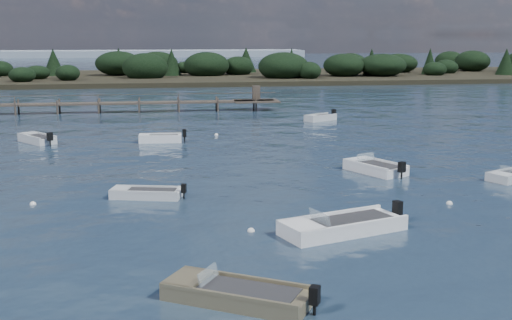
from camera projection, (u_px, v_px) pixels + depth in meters
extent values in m
plane|color=#182738|center=(211.00, 100.00, 83.06)|extent=(400.00, 400.00, 0.00)
cube|color=silver|center=(501.00, 174.00, 36.71)|extent=(1.45, 1.64, 0.12)
cube|color=silver|center=(507.00, 169.00, 38.12)|extent=(3.65, 1.81, 0.12)
cube|color=silver|center=(508.00, 169.00, 37.02)|extent=(0.59, 1.04, 0.37)
cube|color=silver|center=(320.00, 120.00, 63.04)|extent=(3.51, 2.82, 0.77)
cube|color=silver|center=(311.00, 116.00, 62.17)|extent=(1.29, 1.43, 0.15)
cube|color=#29292C|center=(322.00, 116.00, 63.14)|extent=(2.47, 2.05, 0.13)
cube|color=silver|center=(325.00, 116.00, 62.50)|extent=(2.91, 1.80, 0.15)
cube|color=silver|center=(316.00, 114.00, 63.40)|extent=(2.91, 1.80, 0.15)
cube|color=black|center=(334.00, 112.00, 64.11)|extent=(0.46, 0.48, 0.61)
cylinder|color=black|center=(334.00, 117.00, 64.21)|extent=(0.15, 0.15, 0.61)
cube|color=white|center=(343.00, 230.00, 27.43)|extent=(5.78, 3.65, 0.79)
cube|color=white|center=(302.00, 226.00, 26.41)|extent=(1.82, 2.15, 0.16)
cube|color=#29292C|center=(351.00, 220.00, 27.56)|extent=(4.01, 2.71, 0.14)
cube|color=white|center=(356.00, 225.00, 26.52)|extent=(5.18, 1.85, 0.16)
cube|color=white|center=(330.00, 214.00, 28.17)|extent=(5.18, 1.85, 0.16)
cube|color=black|center=(398.00, 208.00, 28.66)|extent=(0.42, 0.46, 0.62)
cylinder|color=black|center=(397.00, 219.00, 28.76)|extent=(0.14, 0.14, 0.62)
cube|color=silver|center=(320.00, 217.00, 26.75)|extent=(0.63, 1.44, 0.47)
cube|color=white|center=(160.00, 141.00, 50.44)|extent=(3.35, 1.46, 0.77)
cube|color=white|center=(144.00, 135.00, 50.21)|extent=(0.84, 1.22, 0.15)
cube|color=#29292C|center=(164.00, 136.00, 50.40)|extent=(2.29, 1.15, 0.13)
cube|color=white|center=(160.00, 136.00, 49.77)|extent=(3.30, 0.27, 0.15)
cube|color=white|center=(160.00, 134.00, 50.93)|extent=(3.30, 0.27, 0.15)
cube|color=black|center=(184.00, 133.00, 50.54)|extent=(0.32, 0.39, 0.61)
cylinder|color=black|center=(185.00, 140.00, 50.64)|extent=(0.11, 0.11, 0.61)
cube|color=white|center=(375.00, 171.00, 39.38)|extent=(3.35, 4.28, 0.78)
cube|color=white|center=(359.00, 159.00, 40.47)|extent=(1.93, 1.56, 0.16)
cube|color=#29292C|center=(379.00, 165.00, 39.06)|extent=(2.48, 3.01, 0.13)
cube|color=white|center=(365.00, 165.00, 38.80)|extent=(1.77, 3.52, 0.16)
cube|color=white|center=(386.00, 162.00, 39.77)|extent=(1.77, 3.52, 0.16)
cube|color=black|center=(402.00, 167.00, 37.51)|extent=(0.48, 0.45, 0.62)
cylinder|color=black|center=(401.00, 176.00, 37.61)|extent=(0.15, 0.15, 0.62)
cube|color=silver|center=(366.00, 157.00, 39.92)|extent=(1.31, 0.74, 0.47)
cube|color=silver|center=(146.00, 196.00, 33.29)|extent=(3.82, 2.22, 0.60)
cube|color=silver|center=(121.00, 189.00, 33.35)|extent=(1.14, 1.41, 0.12)
cube|color=#29292C|center=(152.00, 191.00, 33.21)|extent=(2.64, 1.67, 0.10)
cube|color=silver|center=(143.00, 192.00, 32.61)|extent=(3.50, 1.00, 0.12)
cube|color=silver|center=(149.00, 187.00, 33.84)|extent=(3.50, 1.00, 0.12)
cube|color=black|center=(184.00, 188.00, 33.02)|extent=(0.30, 0.34, 0.47)
cylinder|color=black|center=(184.00, 196.00, 33.09)|extent=(0.10, 0.10, 0.47)
cube|color=silver|center=(37.00, 141.00, 50.21)|extent=(3.34, 3.75, 0.79)
cube|color=silver|center=(28.00, 134.00, 51.05)|extent=(1.57, 1.48, 0.16)
cube|color=#29292C|center=(39.00, 137.00, 49.94)|extent=(2.41, 2.66, 0.13)
cube|color=silver|center=(29.00, 136.00, 49.65)|extent=(2.28, 2.95, 0.16)
cube|color=silver|center=(45.00, 134.00, 50.59)|extent=(2.28, 2.95, 0.16)
cube|color=black|center=(50.00, 137.00, 48.70)|extent=(0.49, 0.48, 0.62)
cylinder|color=black|center=(50.00, 144.00, 48.81)|extent=(0.16, 0.16, 0.62)
cube|color=#72684C|center=(237.00, 299.00, 20.29)|extent=(4.87, 3.89, 0.71)
cube|color=#72684C|center=(188.00, 278.00, 20.87)|extent=(1.76, 1.90, 0.14)
cube|color=#29292C|center=(248.00, 291.00, 20.09)|extent=(3.42, 2.82, 0.12)
cube|color=#72684C|center=(226.00, 296.00, 19.49)|extent=(4.04, 2.53, 0.14)
cube|color=#72684C|center=(247.00, 278.00, 20.94)|extent=(4.04, 2.53, 0.14)
cube|color=black|center=(315.00, 295.00, 19.23)|extent=(0.42, 0.44, 0.56)
cylinder|color=black|center=(314.00, 310.00, 19.32)|extent=(0.14, 0.14, 0.56)
cube|color=silver|center=(208.00, 275.00, 20.55)|extent=(0.78, 1.14, 0.42)
sphere|color=white|center=(449.00, 204.00, 32.04)|extent=(0.32, 0.32, 0.32)
sphere|color=white|center=(33.00, 205.00, 31.92)|extent=(0.32, 0.32, 0.32)
sphere|color=white|center=(216.00, 135.00, 53.94)|extent=(0.32, 0.32, 0.32)
sphere|color=white|center=(251.00, 231.00, 27.58)|extent=(0.32, 0.32, 0.32)
cube|color=#493F35|center=(256.00, 101.00, 71.84)|extent=(5.00, 3.20, 0.18)
cube|color=#493F35|center=(256.00, 93.00, 71.67)|extent=(0.80, 0.80, 1.60)
cylinder|color=#493F35|center=(15.00, 111.00, 67.21)|extent=(0.20, 0.20, 2.20)
cylinder|color=#493F35|center=(19.00, 110.00, 68.86)|extent=(0.20, 0.20, 2.20)
cylinder|color=#493F35|center=(57.00, 111.00, 67.86)|extent=(0.20, 0.20, 2.20)
cylinder|color=#493F35|center=(60.00, 109.00, 69.51)|extent=(0.20, 0.20, 2.20)
cylinder|color=#493F35|center=(99.00, 110.00, 68.51)|extent=(0.20, 0.20, 2.20)
cylinder|color=#493F35|center=(100.00, 108.00, 70.17)|extent=(0.20, 0.20, 2.20)
cylinder|color=#493F35|center=(139.00, 109.00, 69.16)|extent=(0.20, 0.20, 2.20)
cylinder|color=#493F35|center=(139.00, 108.00, 70.82)|extent=(0.20, 0.20, 2.20)
cylinder|color=#493F35|center=(179.00, 109.00, 69.81)|extent=(0.20, 0.20, 2.20)
cylinder|color=#493F35|center=(178.00, 107.00, 71.47)|extent=(0.20, 0.20, 2.20)
cylinder|color=#493F35|center=(218.00, 108.00, 70.46)|extent=(0.20, 0.20, 2.20)
cylinder|color=#493F35|center=(216.00, 106.00, 72.12)|extent=(0.20, 0.20, 2.20)
cylinder|color=#493F35|center=(256.00, 107.00, 71.11)|extent=(0.20, 0.20, 2.20)
cylinder|color=#493F35|center=(254.00, 106.00, 72.77)|extent=(0.20, 0.20, 2.20)
cube|color=black|center=(321.00, 78.00, 125.65)|extent=(190.00, 40.00, 1.60)
ellipsoid|color=black|center=(321.00, 63.00, 125.11)|extent=(180.50, 36.00, 4.40)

